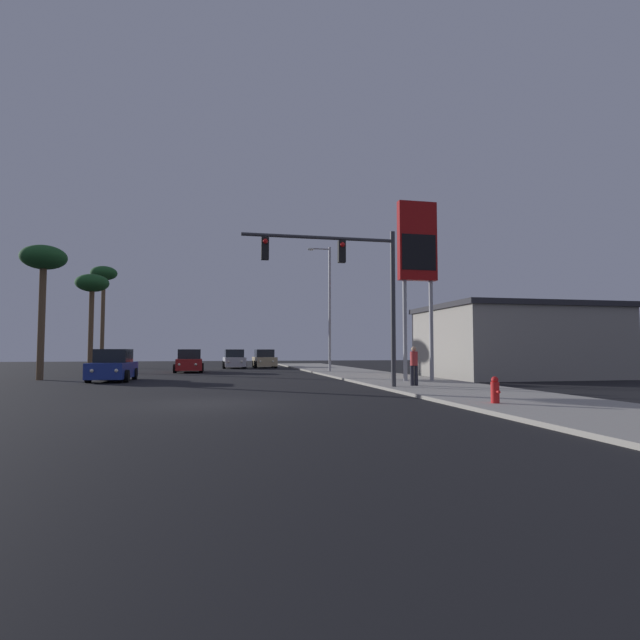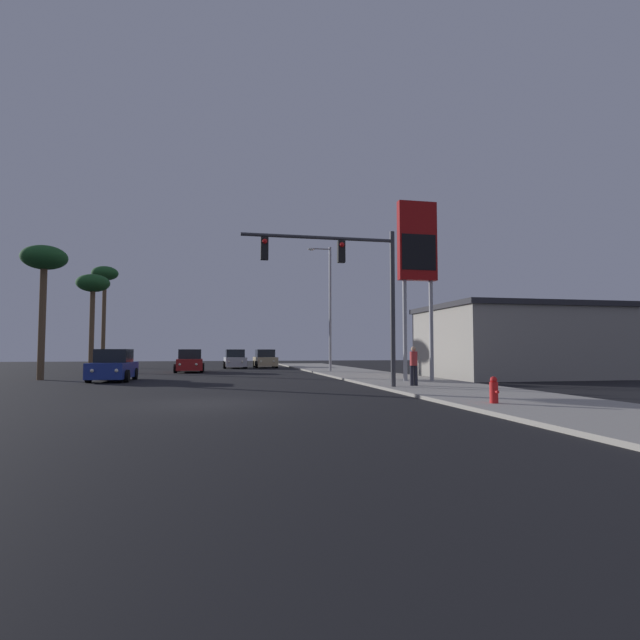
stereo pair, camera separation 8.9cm
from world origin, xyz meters
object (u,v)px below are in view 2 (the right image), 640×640
Objects in this scene: street_lamp at (328,302)px; car_red at (190,362)px; traffic_light_mast at (351,276)px; palm_tree_mid at (93,288)px; fire_hydrant at (494,390)px; pedestrian_on_sidewalk at (414,364)px; gas_station_sign at (417,251)px; palm_tree_far at (105,279)px; palm_tree_near at (44,264)px; car_blue at (113,367)px; car_tan at (265,359)px; car_silver at (235,360)px.

car_red is at bearing 163.27° from street_lamp.
palm_tree_mid is (-14.58, 20.08, 1.63)m from traffic_light_mast.
pedestrian_on_sidewalk is (0.46, 7.04, 0.55)m from fire_hydrant.
palm_tree_mid reaches higher than car_red.
fire_hydrant is (-2.06, -10.31, -6.13)m from gas_station_sign.
car_red is at bearing 128.74° from gas_station_sign.
palm_tree_mid reaches higher than pedestrian_on_sidewalk.
palm_tree_near is at bearing -87.01° from palm_tree_far.
traffic_light_mast reaches higher than pedestrian_on_sidewalk.
street_lamp is 17.72m from palm_tree_mid.
pedestrian_on_sidewalk is (10.19, -17.97, 0.27)m from car_red.
car_tan is at bearing -116.33° from car_blue.
car_red is at bearing 111.89° from traffic_light_mast.
car_red is at bearing 62.73° from car_silver.
traffic_light_mast is 8.55× the size of fire_hydrant.
palm_tree_mid is (-17.40, 19.73, 5.27)m from pedestrian_on_sidewalk.
car_silver is at bearing -117.46° from car_red.
traffic_light_mast is (1.05, -26.43, 3.92)m from car_tan.
car_silver is (-2.77, -0.59, 0.00)m from car_tan.
car_red is 0.46× the size of palm_tree_far.
palm_tree_mid is (-19.00, 16.46, -0.31)m from gas_station_sign.
car_silver is 5.71× the size of fire_hydrant.
car_tan is 0.67× the size of traffic_light_mast.
pedestrian_on_sidewalk is (13.58, -7.98, 0.27)m from car_blue.
street_lamp reaches higher than car_tan.
gas_station_sign is 1.23× the size of palm_tree_mid.
palm_tree_far is at bearing -21.45° from car_silver.
palm_tree_far is (-14.81, 3.65, 7.51)m from car_tan.
palm_tree_mid is (-13.52, -6.35, 5.54)m from car_tan.
fire_hydrant is 41.77m from palm_tree_far.
pedestrian_on_sidewalk is (2.83, 0.35, -3.64)m from traffic_light_mast.
palm_tree_near is (-17.64, 9.73, 5.36)m from pedestrian_on_sidewalk.
street_lamp is 5.39× the size of pedestrian_on_sidewalk.
gas_station_sign reaches higher than palm_tree_near.
palm_tree_far is (-18.69, 29.73, 7.24)m from pedestrian_on_sidewalk.
car_blue is 10.54m from car_red.
palm_tree_mid is at bearing -70.10° from car_blue.
palm_tree_mid is (-10.76, -5.76, 5.54)m from car_silver.
palm_tree_far is at bearing -16.09° from car_tan.
palm_tree_mid reaches higher than car_blue.
traffic_light_mast is 4.63m from pedestrian_on_sidewalk.
car_tan is at bearing 92.28° from traffic_light_mast.
pedestrian_on_sidewalk reaches higher than fire_hydrant.
fire_hydrant is 0.10× the size of palm_tree_near.
traffic_light_mast reaches higher than car_silver.
palm_tree_near is at bearing 135.71° from fire_hydrant.
traffic_light_mast is at bearing 96.35° from car_silver.
palm_tree_near reaches higher than pedestrian_on_sidewalk.
car_red is 0.59× the size of palm_tree_mid.
pedestrian_on_sidewalk is 0.23× the size of palm_tree_near.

